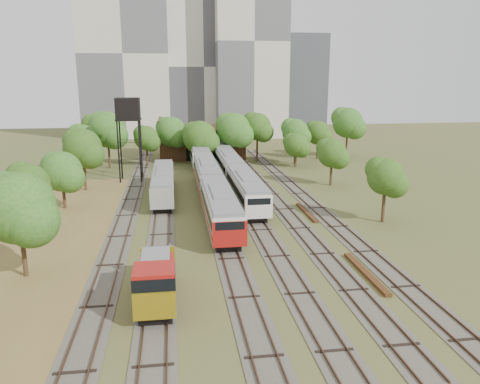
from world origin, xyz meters
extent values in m
plane|color=#475123|center=(0.00, 0.00, 0.00)|extent=(240.00, 240.00, 0.00)
cube|color=brown|center=(-18.00, 8.00, 0.02)|extent=(14.00, 60.00, 0.04)
cube|color=#4C473D|center=(-12.00, 25.00, 0.03)|extent=(2.60, 80.00, 0.06)
cube|color=#472D1E|center=(-12.72, 25.00, 0.12)|extent=(0.08, 80.00, 0.14)
cube|color=#472D1E|center=(-11.28, 25.00, 0.12)|extent=(0.08, 80.00, 0.14)
cube|color=#4C473D|center=(-8.00, 25.00, 0.03)|extent=(2.60, 80.00, 0.06)
cube|color=#472D1E|center=(-8.72, 25.00, 0.12)|extent=(0.08, 80.00, 0.14)
cube|color=#472D1E|center=(-7.28, 25.00, 0.12)|extent=(0.08, 80.00, 0.14)
cube|color=#4C473D|center=(-2.00, 25.00, 0.03)|extent=(2.60, 80.00, 0.06)
cube|color=#472D1E|center=(-2.72, 25.00, 0.12)|extent=(0.08, 80.00, 0.14)
cube|color=#472D1E|center=(-1.28, 25.00, 0.12)|extent=(0.08, 80.00, 0.14)
cube|color=#4C473D|center=(2.00, 25.00, 0.03)|extent=(2.60, 80.00, 0.06)
cube|color=#472D1E|center=(1.28, 25.00, 0.12)|extent=(0.08, 80.00, 0.14)
cube|color=#472D1E|center=(2.72, 25.00, 0.12)|extent=(0.08, 80.00, 0.14)
cube|color=#4C473D|center=(6.00, 25.00, 0.03)|extent=(2.60, 80.00, 0.06)
cube|color=#472D1E|center=(5.28, 25.00, 0.12)|extent=(0.08, 80.00, 0.14)
cube|color=#472D1E|center=(6.72, 25.00, 0.12)|extent=(0.08, 80.00, 0.14)
cube|color=#4C473D|center=(10.00, 25.00, 0.03)|extent=(2.60, 80.00, 0.06)
cube|color=#472D1E|center=(9.28, 25.00, 0.12)|extent=(0.08, 80.00, 0.14)
cube|color=#472D1E|center=(10.72, 25.00, 0.12)|extent=(0.08, 80.00, 0.14)
cube|color=black|center=(-2.00, 12.47, 0.41)|extent=(2.24, 15.64, 0.82)
cube|color=silver|center=(-2.00, 12.47, 2.09)|extent=(2.95, 17.00, 2.55)
cube|color=black|center=(-2.00, 12.47, 2.39)|extent=(3.01, 15.64, 0.87)
cube|color=slate|center=(-2.00, 12.47, 3.55)|extent=(2.72, 16.66, 0.37)
cube|color=maroon|center=(-2.00, 12.47, 1.38)|extent=(3.01, 16.66, 0.46)
cube|color=maroon|center=(-2.00, 4.02, 1.96)|extent=(2.99, 0.25, 2.29)
cube|color=black|center=(-2.00, 29.97, 0.41)|extent=(2.24, 15.64, 0.82)
cube|color=silver|center=(-2.00, 29.97, 2.09)|extent=(2.95, 17.00, 2.55)
cube|color=black|center=(-2.00, 29.97, 2.39)|extent=(3.01, 15.64, 0.87)
cube|color=slate|center=(-2.00, 29.97, 3.55)|extent=(2.72, 16.66, 0.37)
cube|color=maroon|center=(-2.00, 29.97, 1.38)|extent=(3.01, 16.66, 0.46)
cube|color=black|center=(2.00, 20.50, 0.39)|extent=(2.16, 15.64, 0.79)
cube|color=silver|center=(2.00, 20.50, 2.01)|extent=(2.85, 17.00, 2.45)
cube|color=black|center=(2.00, 20.50, 2.31)|extent=(2.91, 15.64, 0.83)
cube|color=slate|center=(2.00, 20.50, 3.42)|extent=(2.62, 16.66, 0.35)
cube|color=#1A6A30|center=(2.00, 20.50, 1.33)|extent=(2.91, 16.66, 0.44)
cube|color=silver|center=(2.00, 12.05, 1.89)|extent=(2.89, 0.25, 2.21)
cube|color=black|center=(2.00, 38.00, 0.39)|extent=(2.16, 15.64, 0.79)
cube|color=silver|center=(2.00, 38.00, 2.01)|extent=(2.85, 17.00, 2.45)
cube|color=black|center=(2.00, 38.00, 2.31)|extent=(2.91, 15.64, 0.83)
cube|color=slate|center=(2.00, 38.00, 3.42)|extent=(2.62, 16.66, 0.35)
cube|color=#1A6A30|center=(2.00, 38.00, 1.33)|extent=(2.91, 16.66, 0.44)
cube|color=black|center=(2.00, 55.50, 0.39)|extent=(2.16, 15.64, 0.79)
cube|color=silver|center=(2.00, 55.50, 2.01)|extent=(2.85, 17.00, 2.45)
cube|color=black|center=(2.00, 55.50, 2.31)|extent=(2.91, 15.64, 0.83)
cube|color=slate|center=(2.00, 55.50, 3.42)|extent=(2.62, 16.66, 0.35)
cube|color=#1A6A30|center=(2.00, 55.50, 1.33)|extent=(2.91, 16.66, 0.44)
cube|color=black|center=(-2.00, 48.47, 0.41)|extent=(2.26, 14.72, 0.82)
cube|color=silver|center=(-2.00, 48.47, 2.10)|extent=(2.97, 16.00, 2.56)
cube|color=black|center=(-2.00, 48.47, 2.41)|extent=(3.03, 14.72, 0.87)
cube|color=slate|center=(-2.00, 48.47, 3.57)|extent=(2.74, 15.68, 0.37)
cube|color=#1A6A30|center=(-2.00, 48.47, 1.38)|extent=(3.03, 15.68, 0.46)
cube|color=silver|center=(-2.00, 40.52, 1.97)|extent=(3.01, 0.25, 2.31)
cube|color=black|center=(-8.00, -3.52, 0.43)|extent=(2.11, 7.20, 0.86)
cube|color=maroon|center=(-8.00, -2.72, 1.58)|extent=(2.39, 4.40, 1.44)
cube|color=maroon|center=(-8.00, -6.12, 2.15)|extent=(2.59, 2.49, 2.59)
cube|color=black|center=(-8.00, -6.12, 2.78)|extent=(2.63, 2.54, 0.86)
cube|color=gold|center=(-8.00, -7.47, 1.53)|extent=(2.59, 0.20, 1.72)
cube|color=gold|center=(-8.00, 0.43, 1.53)|extent=(2.59, 0.20, 1.72)
cube|color=slate|center=(-8.00, -3.52, 3.16)|extent=(1.91, 3.60, 0.19)
cube|color=black|center=(-8.00, 26.12, 0.37)|extent=(2.04, 16.56, 0.74)
cube|color=gray|center=(-8.00, 26.12, 1.90)|extent=(2.69, 18.00, 2.32)
cube|color=black|center=(-8.00, 26.12, 2.18)|extent=(2.75, 16.56, 0.79)
cube|color=slate|center=(-8.00, 26.12, 3.23)|extent=(2.48, 17.64, 0.33)
cylinder|color=black|center=(-14.41, 35.37, 4.51)|extent=(0.23, 0.23, 9.01)
cylinder|color=black|center=(-11.37, 35.37, 4.51)|extent=(0.23, 0.23, 9.01)
cylinder|color=black|center=(-14.41, 38.41, 4.51)|extent=(0.23, 0.23, 9.01)
cylinder|color=black|center=(-11.37, 38.41, 4.51)|extent=(0.23, 0.23, 9.01)
cube|color=black|center=(-12.89, 36.89, 9.11)|extent=(3.55, 3.55, 0.20)
cube|color=black|center=(-12.89, 36.89, 10.73)|extent=(3.38, 3.38, 3.04)
cube|color=#4E2E16|center=(8.00, -1.49, 0.13)|extent=(0.54, 8.05, 0.27)
cube|color=#4E2E16|center=(8.20, 15.74, 0.12)|extent=(0.47, 7.49, 0.24)
cube|color=#3A1915|center=(-1.00, 58.00, 2.75)|extent=(16.00, 11.00, 5.50)
cube|color=#3A1915|center=(-5.00, 58.00, 6.10)|extent=(8.45, 11.55, 2.96)
cube|color=#3A1915|center=(3.00, 58.00, 6.10)|extent=(8.45, 11.55, 2.96)
cube|color=black|center=(-1.00, 52.55, 2.20)|extent=(6.40, 0.15, 4.12)
cylinder|color=#382616|center=(-18.15, 1.98, 2.15)|extent=(0.36, 0.36, 4.29)
sphere|color=#214B14|center=(-18.15, 1.98, 5.46)|extent=(5.43, 5.43, 5.43)
cylinder|color=#382616|center=(-20.13, 11.42, 2.06)|extent=(0.36, 0.36, 4.11)
sphere|color=#214B14|center=(-20.13, 11.42, 5.23)|extent=(3.99, 3.99, 3.99)
cylinder|color=#382616|center=(-19.45, 21.96, 1.74)|extent=(0.36, 0.36, 3.48)
sphere|color=#214B14|center=(-19.45, 21.96, 4.42)|extent=(4.69, 4.69, 4.69)
cylinder|color=#382616|center=(-18.64, 31.26, 2.31)|extent=(0.36, 0.36, 4.61)
sphere|color=#214B14|center=(-18.64, 31.26, 5.87)|extent=(5.15, 5.15, 5.15)
cylinder|color=#382616|center=(-20.73, 43.34, 2.20)|extent=(0.36, 0.36, 4.39)
sphere|color=#214B14|center=(-20.73, 43.34, 5.59)|extent=(4.63, 4.63, 4.63)
cylinder|color=#382616|center=(-20.19, 53.58, 2.42)|extent=(0.36, 0.36, 4.83)
sphere|color=#214B14|center=(-20.19, 53.58, 6.15)|extent=(5.03, 5.03, 5.03)
cylinder|color=#382616|center=(-17.45, 47.88, 2.58)|extent=(0.36, 0.36, 5.16)
sphere|color=#214B14|center=(-17.45, 47.88, 6.57)|extent=(6.11, 6.11, 6.11)
cylinder|color=#382616|center=(-11.13, 48.92, 1.93)|extent=(0.36, 0.36, 3.86)
sphere|color=#214B14|center=(-11.13, 48.92, 4.91)|extent=(4.26, 4.26, 4.26)
cylinder|color=#382616|center=(-6.77, 52.68, 2.17)|extent=(0.36, 0.36, 4.34)
sphere|color=#214B14|center=(-6.77, 52.68, 5.52)|extent=(5.46, 5.46, 5.46)
cylinder|color=#382616|center=(-1.87, 47.57, 1.95)|extent=(0.36, 0.36, 3.91)
sphere|color=#214B14|center=(-1.87, 47.57, 4.97)|extent=(5.87, 5.87, 5.87)
cylinder|color=#382616|center=(4.29, 49.32, 2.39)|extent=(0.36, 0.36, 4.77)
sphere|color=#214B14|center=(4.29, 49.32, 6.08)|extent=(6.08, 6.08, 6.08)
cylinder|color=#382616|center=(8.82, 50.79, 2.53)|extent=(0.36, 0.36, 5.06)
sphere|color=#214B14|center=(8.82, 50.79, 6.43)|extent=(5.01, 5.01, 5.01)
cylinder|color=#382616|center=(15.05, 47.23, 2.24)|extent=(0.36, 0.36, 4.49)
sphere|color=#214B14|center=(15.05, 47.23, 5.71)|extent=(4.70, 4.70, 4.70)
cylinder|color=#382616|center=(20.70, 51.87, 1.96)|extent=(0.36, 0.36, 3.92)
sphere|color=#214B14|center=(20.70, 51.87, 4.98)|extent=(4.52, 4.52, 4.52)
cylinder|color=#382616|center=(26.88, 52.91, 2.64)|extent=(0.36, 0.36, 5.28)
sphere|color=#214B14|center=(26.88, 52.91, 6.72)|extent=(5.81, 5.81, 5.81)
cylinder|color=#382616|center=(15.32, 11.43, 1.94)|extent=(0.36, 0.36, 3.88)
sphere|color=#214B14|center=(15.32, 11.43, 4.94)|extent=(3.87, 3.87, 3.87)
cylinder|color=#382616|center=(15.72, 29.44, 1.83)|extent=(0.36, 0.36, 3.66)
sphere|color=#214B14|center=(15.72, 29.44, 4.66)|extent=(4.13, 4.13, 4.13)
cylinder|color=#382616|center=(14.41, 44.18, 1.52)|extent=(0.36, 0.36, 3.03)
sphere|color=#214B14|center=(14.41, 44.18, 3.86)|extent=(4.15, 4.15, 4.15)
cube|color=beige|center=(-18.00, 95.00, 21.00)|extent=(22.00, 16.00, 42.00)
cube|color=beige|center=(2.00, 100.00, 18.00)|extent=(20.00, 18.00, 36.00)
cube|color=beige|center=(14.00, 92.00, 24.00)|extent=(18.00, 16.00, 48.00)
cube|color=#414349|center=(34.00, 110.00, 14.00)|extent=(12.00, 12.00, 28.00)
camera|label=1|loc=(-6.56, -33.69, 14.83)|focal=35.00mm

